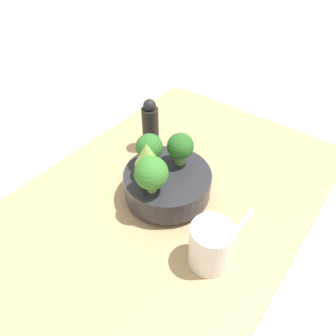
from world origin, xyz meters
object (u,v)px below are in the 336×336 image
(pepper_mill, at_px, (150,126))
(fork, at_px, (233,234))
(bowl, at_px, (168,184))
(cup, at_px, (210,246))

(pepper_mill, distance_m, fork, 0.36)
(bowl, xyz_separation_m, cup, (-0.09, -0.17, 0.01))
(pepper_mill, bearing_deg, cup, -123.22)
(fork, bearing_deg, cup, 173.41)
(cup, xyz_separation_m, pepper_mill, (0.21, 0.32, 0.02))
(cup, height_order, pepper_mill, pepper_mill)
(cup, bearing_deg, pepper_mill, 56.78)
(bowl, bearing_deg, fork, -91.65)
(cup, xyz_separation_m, fork, (0.08, -0.01, -0.05))
(pepper_mill, height_order, fork, pepper_mill)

